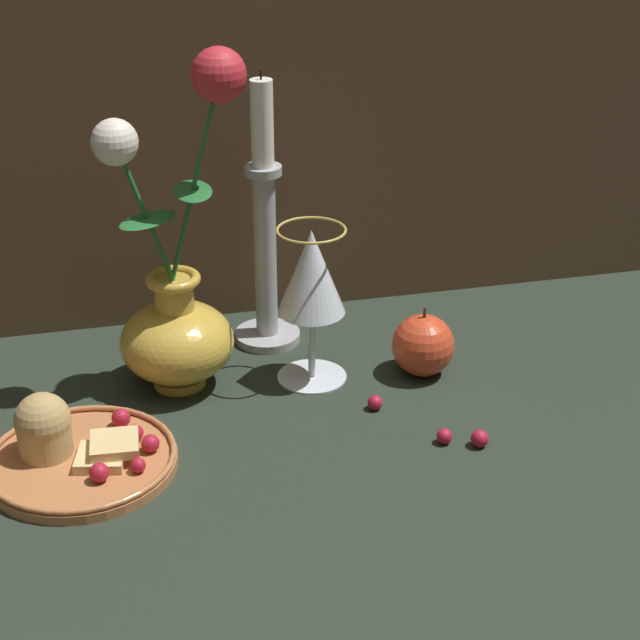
{
  "coord_description": "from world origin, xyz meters",
  "views": [
    {
      "loc": [
        -0.17,
        -0.94,
        0.6
      ],
      "look_at": [
        0.06,
        0.02,
        0.1
      ],
      "focal_mm": 60.0,
      "sensor_mm": 36.0,
      "label": 1
    }
  ],
  "objects": [
    {
      "name": "ground_plane",
      "position": [
        0.0,
        0.0,
        0.0
      ],
      "size": [
        2.4,
        2.4,
        0.0
      ],
      "primitive_type": "plane",
      "color": "#232D23",
      "rests_on": "ground"
    },
    {
      "name": "vase",
      "position": [
        -0.08,
        0.1,
        0.1
      ],
      "size": [
        0.16,
        0.13,
        0.37
      ],
      "color": "gold",
      "rests_on": "ground_plane"
    },
    {
      "name": "plate_with_pastries",
      "position": [
        -0.2,
        -0.04,
        0.02
      ],
      "size": [
        0.19,
        0.19,
        0.08
      ],
      "color": "#B77042",
      "rests_on": "ground_plane"
    },
    {
      "name": "wine_glass",
      "position": [
        0.07,
        0.08,
        0.12
      ],
      "size": [
        0.08,
        0.08,
        0.18
      ],
      "color": "silver",
      "rests_on": "ground_plane"
    },
    {
      "name": "candlestick",
      "position": [
        0.04,
        0.18,
        0.13
      ],
      "size": [
        0.08,
        0.08,
        0.33
      ],
      "color": "#A3A3A8",
      "rests_on": "ground_plane"
    },
    {
      "name": "apple_beside_vase",
      "position": [
        0.19,
        0.06,
        0.04
      ],
      "size": [
        0.07,
        0.07,
        0.08
      ],
      "color": "#D14223",
      "rests_on": "ground_plane"
    },
    {
      "name": "berry_near_plate",
      "position": [
        0.12,
        -0.01,
        0.01
      ],
      "size": [
        0.02,
        0.02,
        0.02
      ],
      "primitive_type": "sphere",
      "color": "#AD192D",
      "rests_on": "ground_plane"
    },
    {
      "name": "berry_front_center",
      "position": [
        0.2,
        -0.1,
        0.01
      ],
      "size": [
        0.02,
        0.02,
        0.02
      ],
      "primitive_type": "sphere",
      "color": "#AD192D",
      "rests_on": "ground_plane"
    },
    {
      "name": "berry_by_glass_stem",
      "position": [
        0.17,
        -0.08,
        0.01
      ],
      "size": [
        0.02,
        0.02,
        0.02
      ],
      "primitive_type": "sphere",
      "color": "#AD192D",
      "rests_on": "ground_plane"
    }
  ]
}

